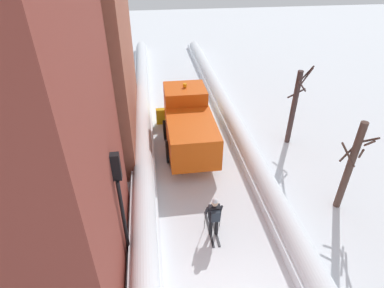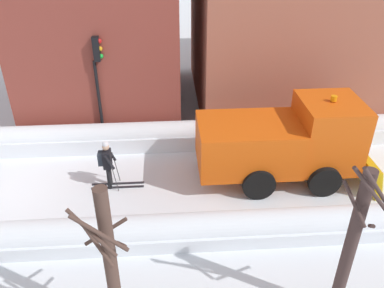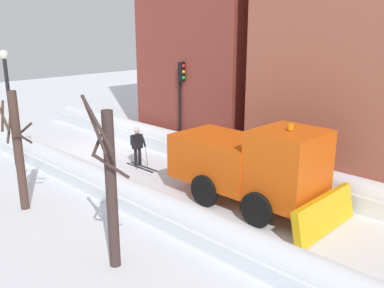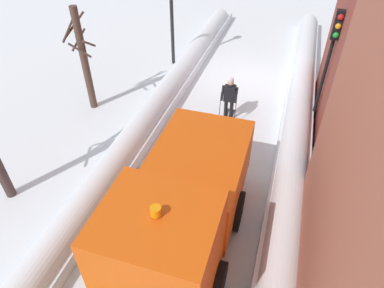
% 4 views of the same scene
% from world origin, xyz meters
% --- Properties ---
extents(ground_plane, '(80.00, 80.00, 0.00)m').
position_xyz_m(ground_plane, '(0.00, 10.00, 0.00)').
color(ground_plane, white).
extents(snowbank_right, '(1.10, 36.00, 0.90)m').
position_xyz_m(snowbank_right, '(2.67, 10.00, 0.36)').
color(snowbank_right, white).
rests_on(snowbank_right, ground).
extents(plow_truck, '(3.20, 5.98, 3.12)m').
position_xyz_m(plow_truck, '(-0.25, 9.28, 1.48)').
color(plow_truck, '#DB510F').
rests_on(plow_truck, ground).
extents(skier, '(0.62, 1.80, 1.81)m').
position_xyz_m(skier, '(-0.09, 3.20, 1.00)').
color(skier, black).
rests_on(skier, ground).
extents(traffic_light_pole, '(0.28, 0.42, 4.34)m').
position_xyz_m(traffic_light_pole, '(-3.23, 2.74, 3.05)').
color(traffic_light_pole, black).
rests_on(traffic_light_pole, ground).
extents(bare_tree_near, '(1.02, 1.14, 4.03)m').
position_xyz_m(bare_tree_near, '(5.40, 3.97, 2.11)').
color(bare_tree_near, '#4B352D').
rests_on(bare_tree_near, ground).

